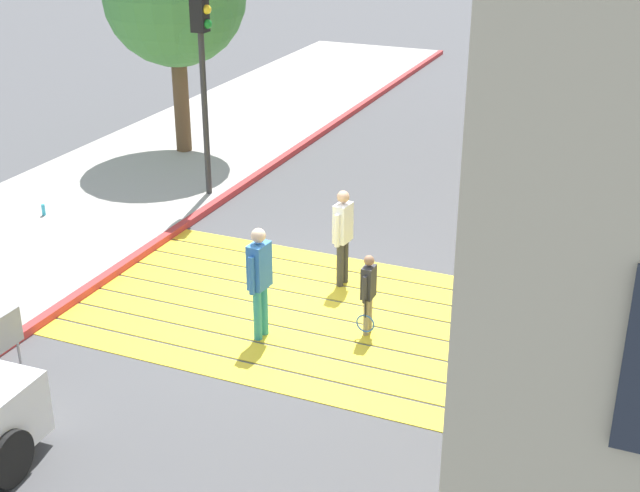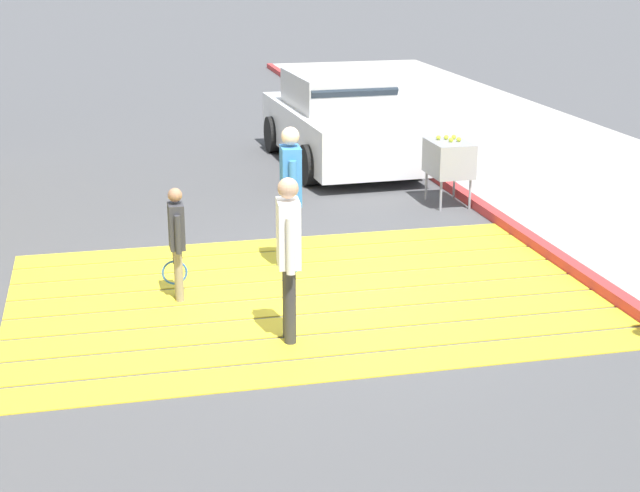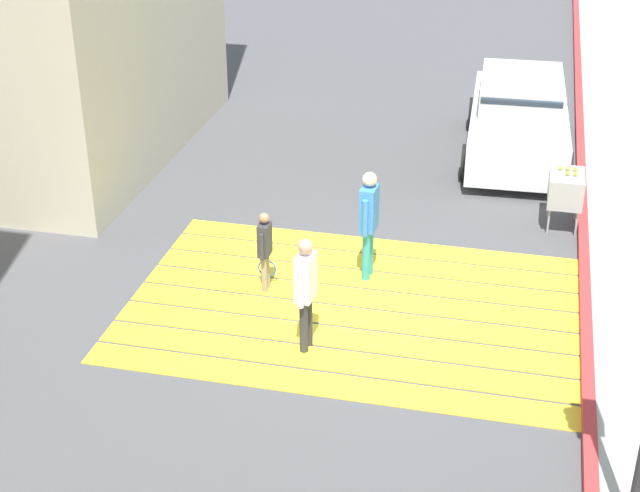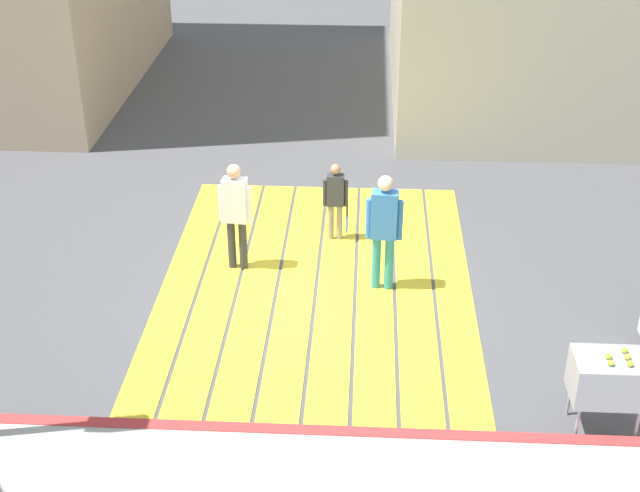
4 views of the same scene
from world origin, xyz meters
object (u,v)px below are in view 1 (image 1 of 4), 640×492
at_px(pedestrian_adult_lead, 343,231).
at_px(traffic_light_corner, 203,51).
at_px(pedestrian_child_with_racket, 368,291).
at_px(water_bottle, 43,210).
at_px(van_down_street, 570,53).
at_px(pedestrian_adult_trailing, 260,275).

bearing_deg(pedestrian_adult_lead, traffic_light_corner, 146.35).
distance_m(traffic_light_corner, pedestrian_child_with_racket, 6.79).
distance_m(traffic_light_corner, pedestrian_adult_lead, 5.23).
bearing_deg(water_bottle, pedestrian_child_with_racket, -13.19).
bearing_deg(pedestrian_adult_lead, water_bottle, 177.07).
relative_size(van_down_street, pedestrian_adult_trailing, 3.07).
xyz_separation_m(water_bottle, pedestrian_child_with_racket, (7.29, -1.71, 0.48)).
xyz_separation_m(van_down_street, pedestrian_adult_trailing, (-1.88, -16.29, -0.27)).
bearing_deg(van_down_street, water_bottle, -119.25).
xyz_separation_m(water_bottle, pedestrian_adult_trailing, (5.89, -2.41, 0.77)).
xyz_separation_m(water_bottle, pedestrian_adult_lead, (6.34, -0.32, 0.72)).
relative_size(water_bottle, pedestrian_adult_trailing, 0.13).
bearing_deg(pedestrian_child_with_racket, traffic_light_corner, 140.71).
height_order(water_bottle, pedestrian_adult_trailing, pedestrian_adult_trailing).
relative_size(traffic_light_corner, water_bottle, 19.27).
distance_m(pedestrian_adult_lead, pedestrian_child_with_racket, 1.69).
bearing_deg(water_bottle, pedestrian_adult_trailing, -22.25).
distance_m(van_down_street, traffic_light_corner, 12.88).
distance_m(van_down_street, pedestrian_adult_lead, 14.28).
height_order(water_bottle, pedestrian_adult_lead, pedestrian_adult_lead).
distance_m(water_bottle, pedestrian_child_with_racket, 7.50).
relative_size(pedestrian_adult_lead, pedestrian_child_with_racket, 1.30).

